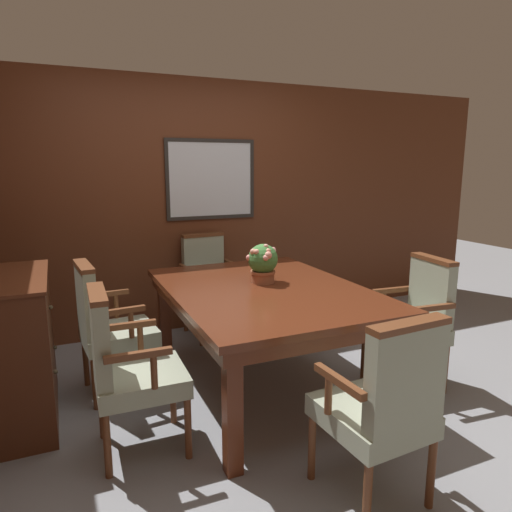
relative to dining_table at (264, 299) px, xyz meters
name	(u,v)px	position (x,y,z in m)	size (l,w,h in m)	color
ground_plane	(265,407)	(-0.11, -0.25, -0.69)	(14.00, 14.00, 0.00)	gray
wall_back	(190,207)	(-0.11, 1.54, 0.54)	(7.20, 0.08, 2.45)	#5B2D19
dining_table	(264,299)	(0.00, 0.00, 0.00)	(1.32, 1.81, 0.78)	#562614
chair_right_near	(415,317)	(1.04, -0.39, -0.15)	(0.53, 0.54, 0.97)	brown
chair_head_near	(383,403)	(0.02, -1.29, -0.15)	(0.53, 0.52, 0.97)	brown
chair_head_far	(208,280)	(-0.01, 1.28, -0.15)	(0.53, 0.53, 0.97)	brown
chair_left_near	(127,365)	(-1.03, -0.38, -0.15)	(0.51, 0.51, 0.97)	brown
chair_left_far	(107,323)	(-1.05, 0.39, -0.15)	(0.53, 0.53, 0.97)	brown
potted_plant	(263,262)	(0.05, 0.13, 0.24)	(0.25, 0.23, 0.30)	#9E5638
sideboard_cabinet	(14,350)	(-1.64, 0.26, -0.21)	(0.48, 0.95, 0.96)	#512816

